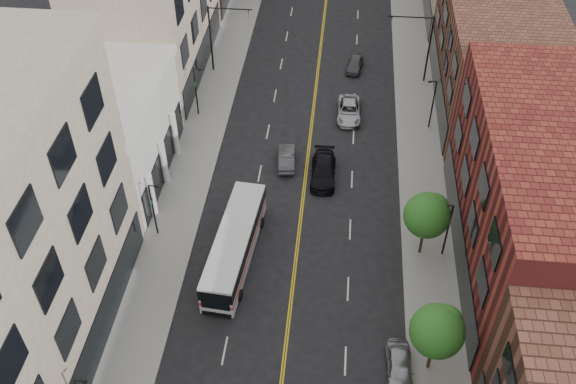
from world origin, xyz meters
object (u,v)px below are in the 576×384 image
(car_lane_a, at_px, (323,170))
(car_lane_b, at_px, (349,110))
(car_lane_c, at_px, (355,64))
(car_lane_behind, at_px, (287,158))
(car_parked_far, at_px, (399,368))
(city_bus, at_px, (235,244))

(car_lane_a, relative_size, car_lane_b, 1.04)
(car_lane_a, xyz_separation_m, car_lane_c, (2.36, 17.70, -0.11))
(car_lane_behind, height_order, car_lane_a, car_lane_a)
(car_lane_b, distance_m, car_lane_c, 8.59)
(car_parked_far, xyz_separation_m, car_lane_behind, (-9.20, 20.19, -0.05))
(city_bus, xyz_separation_m, car_parked_far, (11.91, -8.70, -0.94))
(car_lane_a, height_order, car_lane_c, car_lane_a)
(car_lane_behind, bearing_deg, car_lane_b, -129.84)
(car_parked_far, bearing_deg, car_lane_c, 93.81)
(car_parked_far, height_order, car_lane_behind, car_parked_far)
(car_parked_far, relative_size, car_lane_b, 0.84)
(car_lane_behind, height_order, car_lane_c, car_lane_behind)
(car_lane_a, height_order, car_lane_b, car_lane_a)
(car_parked_far, bearing_deg, car_lane_behind, 112.75)
(car_parked_far, bearing_deg, car_lane_b, 96.33)
(car_parked_far, bearing_deg, car_lane_a, 105.77)
(car_lane_b, height_order, car_lane_c, car_lane_b)
(car_lane_behind, xyz_separation_m, car_lane_a, (3.30, -1.50, 0.09))
(city_bus, bearing_deg, car_lane_c, 77.95)
(car_lane_b, bearing_deg, car_parked_far, -83.09)
(car_parked_far, distance_m, car_lane_a, 19.60)
(car_parked_far, height_order, car_lane_c, car_parked_far)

